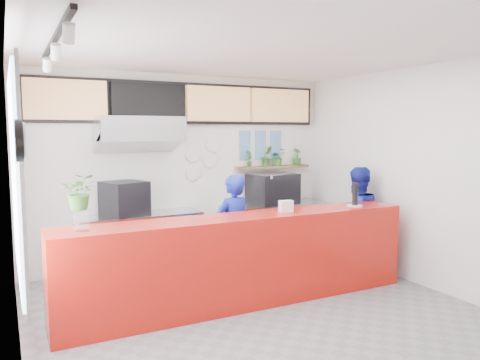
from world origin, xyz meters
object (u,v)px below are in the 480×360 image
object	(u,v)px
service_counter	(244,260)
pepper_mill	(355,194)
espresso_machine	(273,188)
staff_right	(356,219)
panini_oven	(124,198)
staff_center	(233,231)

from	to	relation	value
service_counter	pepper_mill	size ratio (longest dim) A/B	14.74
espresso_machine	staff_right	size ratio (longest dim) A/B	0.49
service_counter	pepper_mill	world-z (taller)	pepper_mill
service_counter	pepper_mill	xyz separation A→B (m)	(1.68, -0.05, 0.72)
panini_oven	service_counter	bearing A→B (deg)	-80.50
service_counter	staff_right	bearing A→B (deg)	12.11
service_counter	panini_oven	bearing A→B (deg)	119.58
service_counter	pepper_mill	bearing A→B (deg)	-1.74
panini_oven	espresso_machine	world-z (taller)	espresso_machine
espresso_machine	pepper_mill	xyz separation A→B (m)	(0.19, -1.85, 0.12)
panini_oven	staff_center	size ratio (longest dim) A/B	0.35
espresso_machine	staff_right	world-z (taller)	staff_right
staff_center	staff_right	xyz separation A→B (m)	(1.99, -0.18, 0.02)
service_counter	espresso_machine	xyz separation A→B (m)	(1.49, 1.80, 0.60)
service_counter	panini_oven	world-z (taller)	panini_oven
espresso_machine	staff_center	xyz separation A→B (m)	(-1.32, -1.15, -0.38)
espresso_machine	staff_center	size ratio (longest dim) A/B	0.50
service_counter	staff_center	bearing A→B (deg)	75.58
panini_oven	staff_center	bearing A→B (deg)	-64.21
espresso_machine	staff_right	xyz separation A→B (m)	(0.67, -1.34, -0.36)
service_counter	espresso_machine	bearing A→B (deg)	50.45
staff_center	panini_oven	bearing A→B (deg)	-55.94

